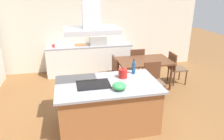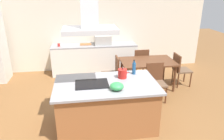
{
  "view_description": "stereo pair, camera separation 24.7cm",
  "coord_description": "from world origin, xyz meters",
  "px_view_note": "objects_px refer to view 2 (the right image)",
  "views": [
    {
      "loc": [
        -0.67,
        -3.53,
        2.56
      ],
      "look_at": [
        0.17,
        0.4,
        1.0
      ],
      "focal_mm": 34.5,
      "sensor_mm": 36.0,
      "label": 1
    },
    {
      "loc": [
        -0.43,
        -3.58,
        2.56
      ],
      "look_at": [
        0.17,
        0.4,
        1.0
      ],
      "focal_mm": 34.5,
      "sensor_mm": 36.0,
      "label": 2
    }
  ],
  "objects_px": {
    "countertop_microwave": "(103,40)",
    "chair_facing_island": "(156,79)",
    "range_hood": "(89,17)",
    "cooktop": "(92,84)",
    "dining_table": "(148,64)",
    "chair_at_left_end": "(113,71)",
    "tea_kettle": "(122,73)",
    "chair_at_right_end": "(180,68)",
    "coffee_mug_red": "(59,45)",
    "olive_oil_bottle": "(134,68)",
    "chair_facing_back_wall": "(140,61)",
    "cutting_board": "(86,44)",
    "mixing_bowl": "(117,86)"
  },
  "relations": [
    {
      "from": "olive_oil_bottle",
      "to": "chair_at_right_end",
      "type": "bearing_deg",
      "value": 36.7
    },
    {
      "from": "tea_kettle",
      "to": "cutting_board",
      "type": "xyz_separation_m",
      "value": [
        -0.62,
        2.72,
        -0.08
      ]
    },
    {
      "from": "cutting_board",
      "to": "olive_oil_bottle",
      "type": "bearing_deg",
      "value": -70.96
    },
    {
      "from": "tea_kettle",
      "to": "olive_oil_bottle",
      "type": "bearing_deg",
      "value": 30.66
    },
    {
      "from": "tea_kettle",
      "to": "range_hood",
      "type": "xyz_separation_m",
      "value": [
        -0.61,
        -0.21,
        1.11
      ]
    },
    {
      "from": "cooktop",
      "to": "cutting_board",
      "type": "distance_m",
      "value": 2.93
    },
    {
      "from": "olive_oil_bottle",
      "to": "cutting_board",
      "type": "relative_size",
      "value": 0.88
    },
    {
      "from": "chair_facing_island",
      "to": "tea_kettle",
      "type": "bearing_deg",
      "value": -144.24
    },
    {
      "from": "countertop_microwave",
      "to": "cutting_board",
      "type": "height_order",
      "value": "countertop_microwave"
    },
    {
      "from": "coffee_mug_red",
      "to": "chair_at_right_end",
      "type": "height_order",
      "value": "coffee_mug_red"
    },
    {
      "from": "chair_facing_island",
      "to": "chair_at_right_end",
      "type": "xyz_separation_m",
      "value": [
        0.92,
        0.67,
        0.0
      ]
    },
    {
      "from": "countertop_microwave",
      "to": "range_hood",
      "type": "xyz_separation_m",
      "value": [
        -0.52,
        -2.88,
        1.06
      ]
    },
    {
      "from": "mixing_bowl",
      "to": "dining_table",
      "type": "bearing_deg",
      "value": 58.29
    },
    {
      "from": "countertop_microwave",
      "to": "chair_facing_island",
      "type": "xyz_separation_m",
      "value": [
        1.03,
        -1.99,
        -0.53
      ]
    },
    {
      "from": "chair_facing_back_wall",
      "to": "range_hood",
      "type": "relative_size",
      "value": 0.99
    },
    {
      "from": "olive_oil_bottle",
      "to": "coffee_mug_red",
      "type": "xyz_separation_m",
      "value": [
        -1.68,
        2.46,
        -0.08
      ]
    },
    {
      "from": "coffee_mug_red",
      "to": "chair_at_right_end",
      "type": "xyz_separation_m",
      "value": [
        3.27,
        -1.27,
        -0.44
      ]
    },
    {
      "from": "tea_kettle",
      "to": "range_hood",
      "type": "height_order",
      "value": "range_hood"
    },
    {
      "from": "mixing_bowl",
      "to": "chair_facing_island",
      "type": "relative_size",
      "value": 0.27
    },
    {
      "from": "mixing_bowl",
      "to": "chair_at_left_end",
      "type": "height_order",
      "value": "mixing_bowl"
    },
    {
      "from": "chair_at_left_end",
      "to": "cutting_board",
      "type": "bearing_deg",
      "value": 115.19
    },
    {
      "from": "cutting_board",
      "to": "chair_facing_back_wall",
      "type": "relative_size",
      "value": 0.38
    },
    {
      "from": "olive_oil_bottle",
      "to": "cutting_board",
      "type": "height_order",
      "value": "olive_oil_bottle"
    },
    {
      "from": "tea_kettle",
      "to": "chair_at_right_end",
      "type": "xyz_separation_m",
      "value": [
        1.86,
        1.35,
        -0.48
      ]
    },
    {
      "from": "cutting_board",
      "to": "chair_at_right_end",
      "type": "relative_size",
      "value": 0.38
    },
    {
      "from": "olive_oil_bottle",
      "to": "chair_facing_island",
      "type": "bearing_deg",
      "value": 37.6
    },
    {
      "from": "tea_kettle",
      "to": "dining_table",
      "type": "xyz_separation_m",
      "value": [
        0.94,
        1.35,
        -0.32
      ]
    },
    {
      "from": "chair_at_left_end",
      "to": "cooktop",
      "type": "bearing_deg",
      "value": -112.24
    },
    {
      "from": "coffee_mug_red",
      "to": "cutting_board",
      "type": "relative_size",
      "value": 0.26
    },
    {
      "from": "countertop_microwave",
      "to": "range_hood",
      "type": "bearing_deg",
      "value": -100.18
    },
    {
      "from": "chair_at_left_end",
      "to": "mixing_bowl",
      "type": "bearing_deg",
      "value": -96.99
    },
    {
      "from": "chair_facing_back_wall",
      "to": "range_hood",
      "type": "xyz_separation_m",
      "value": [
        -1.55,
        -2.22,
        1.59
      ]
    },
    {
      "from": "countertop_microwave",
      "to": "chair_at_right_end",
      "type": "distance_m",
      "value": 2.42
    },
    {
      "from": "countertop_microwave",
      "to": "cutting_board",
      "type": "bearing_deg",
      "value": 174.58
    },
    {
      "from": "coffee_mug_red",
      "to": "chair_at_left_end",
      "type": "relative_size",
      "value": 0.1
    },
    {
      "from": "chair_facing_island",
      "to": "range_hood",
      "type": "xyz_separation_m",
      "value": [
        -1.55,
        -0.89,
        1.59
      ]
    },
    {
      "from": "chair_facing_island",
      "to": "range_hood",
      "type": "bearing_deg",
      "value": -150.13
    },
    {
      "from": "coffee_mug_red",
      "to": "chair_facing_back_wall",
      "type": "bearing_deg",
      "value": -14.39
    },
    {
      "from": "coffee_mug_red",
      "to": "dining_table",
      "type": "distance_m",
      "value": 2.69
    },
    {
      "from": "cooktop",
      "to": "dining_table",
      "type": "bearing_deg",
      "value": 45.09
    },
    {
      "from": "coffee_mug_red",
      "to": "chair_at_right_end",
      "type": "bearing_deg",
      "value": -21.21
    },
    {
      "from": "cooktop",
      "to": "chair_facing_island",
      "type": "height_order",
      "value": "cooktop"
    },
    {
      "from": "coffee_mug_red",
      "to": "chair_at_right_end",
      "type": "relative_size",
      "value": 0.1
    },
    {
      "from": "coffee_mug_red",
      "to": "chair_facing_back_wall",
      "type": "relative_size",
      "value": 0.1
    },
    {
      "from": "dining_table",
      "to": "chair_at_left_end",
      "type": "bearing_deg",
      "value": -180.0
    },
    {
      "from": "chair_facing_island",
      "to": "chair_at_left_end",
      "type": "bearing_deg",
      "value": 143.99
    },
    {
      "from": "cutting_board",
      "to": "chair_at_left_end",
      "type": "relative_size",
      "value": 0.38
    },
    {
      "from": "chair_facing_island",
      "to": "chair_facing_back_wall",
      "type": "bearing_deg",
      "value": 90.0
    },
    {
      "from": "chair_facing_island",
      "to": "mixing_bowl",
      "type": "bearing_deg",
      "value": -134.0
    },
    {
      "from": "cutting_board",
      "to": "chair_at_left_end",
      "type": "distance_m",
      "value": 1.57
    }
  ]
}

